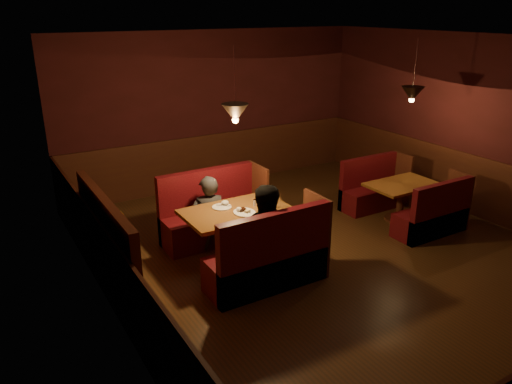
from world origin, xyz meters
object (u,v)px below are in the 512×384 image
main_table (238,222)px  second_table (401,193)px  main_bench_far (213,218)px  second_bench_near (434,217)px  diner_b (270,221)px  diner_a (208,201)px  main_bench_near (270,262)px  second_bench_far (373,191)px

main_table → second_table: size_ratio=1.27×
main_bench_far → second_bench_near: bearing=-28.2°
second_bench_near → diner_b: bearing=177.4°
main_table → second_table: bearing=-2.3°
main_table → diner_a: bearing=105.7°
main_bench_near → main_table: bearing=91.1°
second_table → main_table: bearing=177.7°
main_table → second_bench_far: main_table is taller
main_bench_near → main_bench_far: bearing=90.0°
main_bench_near → second_bench_far: bearing=24.5°
main_bench_near → diner_a: size_ratio=1.08×
diner_a → diner_b: bearing=117.5°
main_bench_far → diner_b: bearing=-86.8°
second_table → diner_a: (-3.10, 0.68, 0.25)m
main_table → main_bench_far: size_ratio=0.91×
main_bench_far → second_bench_far: (2.95, -0.25, -0.06)m
main_table → diner_b: bearing=-81.6°
second_table → second_bench_near: (0.03, -0.66, -0.19)m
main_bench_far → second_table: 3.07m
main_table → second_bench_near: 3.08m
main_bench_near → second_bench_far: 3.24m
diner_a → second_table: bearing=-176.8°
diner_b → main_table: bearing=103.2°
main_bench_far → diner_b: 1.53m
main_table → diner_a: diner_a is taller
main_bench_far → main_bench_near: size_ratio=1.00×
diner_b → second_bench_far: bearing=27.5°
main_bench_far → diner_a: size_ratio=1.08×
main_bench_near → second_bench_far: (2.95, 1.34, -0.06)m
second_bench_far → second_bench_near: bearing=-90.0°
main_bench_far → diner_b: size_ratio=0.96×
second_table → second_bench_near: bearing=-87.8°
main_table → second_bench_near: size_ratio=1.15×
second_bench_far → diner_b: (-2.87, -1.20, 0.53)m
main_bench_near → second_table: 3.00m
second_bench_far → diner_b: bearing=-157.3°
second_table → diner_b: size_ratio=0.69×
main_table → main_bench_far: main_bench_far is taller
diner_a → diner_b: diner_b is taller
diner_a → main_bench_near: bearing=113.0°
main_bench_far → second_table: main_bench_far is taller
main_bench_far → second_bench_far: size_ratio=1.26×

